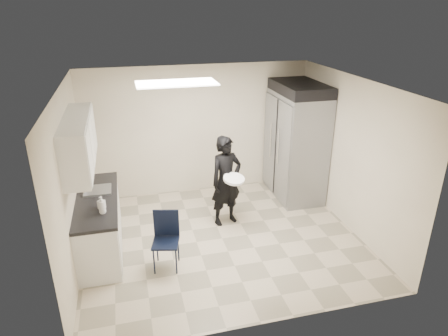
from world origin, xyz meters
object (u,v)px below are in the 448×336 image
object	(u,v)px
commercial_fridge	(296,146)
folding_chair	(166,243)
lower_counter	(100,225)
man_tuxedo	(226,181)

from	to	relation	value
commercial_fridge	folding_chair	world-z (taller)	commercial_fridge
folding_chair	lower_counter	bearing A→B (deg)	155.61
lower_counter	folding_chair	distance (m)	1.22
lower_counter	man_tuxedo	bearing A→B (deg)	8.62
commercial_fridge	folding_chair	xyz separation A→B (m)	(-2.82, -1.82, -0.62)
lower_counter	folding_chair	bearing A→B (deg)	-38.09
lower_counter	man_tuxedo	distance (m)	2.21
commercial_fridge	folding_chair	size ratio (longest dim) A/B	2.46
folding_chair	man_tuxedo	world-z (taller)	man_tuxedo
folding_chair	man_tuxedo	xyz separation A→B (m)	(1.20, 1.08, 0.38)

